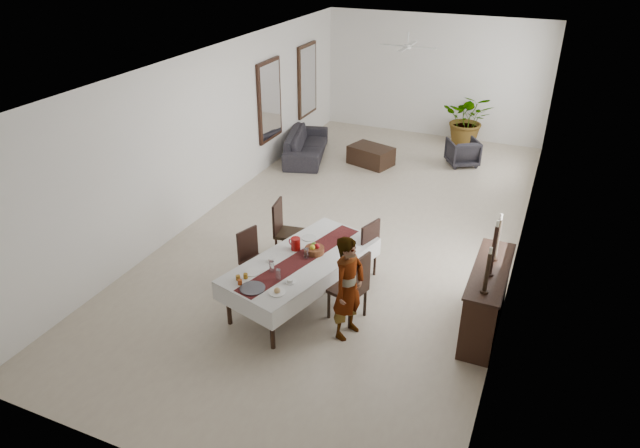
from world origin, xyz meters
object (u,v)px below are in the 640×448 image
(red_pitcher, at_px, (296,244))
(sideboard_body, at_px, (486,301))
(woman, at_px, (348,288))
(sofa, at_px, (306,145))
(dining_table_top, at_px, (302,261))

(red_pitcher, bearing_deg, sideboard_body, 3.38)
(woman, xyz_separation_m, sofa, (-3.45, 6.13, -0.46))
(dining_table_top, height_order, red_pitcher, red_pitcher)
(dining_table_top, relative_size, sideboard_body, 1.44)
(dining_table_top, xyz_separation_m, woman, (0.94, -0.49, 0.06))
(red_pitcher, xyz_separation_m, woman, (1.14, -0.71, -0.07))
(woman, bearing_deg, dining_table_top, 78.68)
(sideboard_body, bearing_deg, red_pitcher, -176.62)
(red_pitcher, relative_size, sofa, 0.09)
(red_pitcher, relative_size, sideboard_body, 0.12)
(dining_table_top, height_order, sofa, dining_table_top)
(sideboard_body, bearing_deg, dining_table_top, -171.96)
(woman, bearing_deg, red_pitcher, 74.62)
(red_pitcher, relative_size, woman, 0.13)
(sideboard_body, relative_size, sofa, 0.75)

